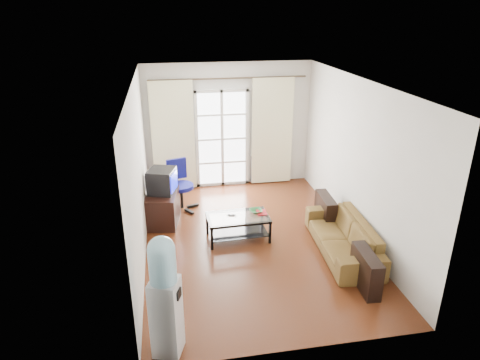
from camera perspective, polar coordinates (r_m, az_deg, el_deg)
name	(u,v)px	position (r m, az deg, el deg)	size (l,w,h in m)	color
floor	(252,240)	(7.49, 1.58, -7.97)	(5.20, 5.20, 0.00)	#5B2B15
ceiling	(254,82)	(6.56, 1.84, 12.88)	(5.20, 5.20, 0.00)	white
wall_back	(228,126)	(9.35, -1.56, 7.24)	(3.60, 0.02, 2.70)	silver
wall_front	(302,251)	(4.64, 8.31, -9.36)	(3.60, 0.02, 2.70)	silver
wall_left	(139,174)	(6.79, -13.34, 0.78)	(0.02, 5.20, 2.70)	silver
wall_right	(357,160)	(7.47, 15.37, 2.55)	(0.02, 5.20, 2.70)	silver
french_door	(222,139)	(9.35, -2.40, 5.48)	(1.16, 0.06, 2.15)	white
curtain_rod	(229,78)	(9.04, -1.53, 13.40)	(0.04, 0.04, 3.30)	#4C3F2D
curtain_left	(173,137)	(9.18, -8.89, 5.73)	(0.90, 0.07, 2.35)	#FCFDCB
curtain_right	(272,132)	(9.46, 4.30, 6.42)	(0.90, 0.07, 2.35)	#FCFDCB
radiator	(264,169)	(9.71, 3.27, 1.48)	(0.64, 0.12, 0.64)	gray
sofa	(343,236)	(7.21, 13.57, -7.33)	(0.87, 1.97, 0.56)	brown
coffee_table	(238,224)	(7.39, -0.28, -5.93)	(1.07, 0.64, 0.43)	silver
bowl	(256,211)	(7.45, 2.13, -4.16)	(0.25, 0.25, 0.05)	#388831
book	(257,213)	(7.43, 2.24, -4.40)	(0.18, 0.23, 0.02)	#B11715
remote	(232,215)	(7.35, -1.13, -4.71)	(0.14, 0.04, 0.02)	black
tv_stand	(163,208)	(8.04, -10.27, -3.70)	(0.54, 0.81, 0.60)	black
crt_tv	(161,181)	(7.89, -10.50, -0.10)	(0.58, 0.59, 0.44)	black
task_chair	(181,195)	(8.52, -7.86, -2.02)	(0.85, 0.85, 1.00)	black
water_cooler	(165,295)	(4.97, -10.00, -14.82)	(0.39, 0.39, 1.53)	silver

